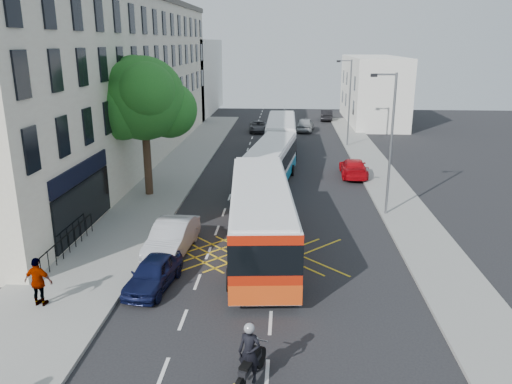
% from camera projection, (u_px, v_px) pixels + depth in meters
% --- Properties ---
extents(ground, '(120.00, 120.00, 0.00)m').
position_uv_depth(ground, '(270.00, 323.00, 18.03)').
color(ground, black).
rests_on(ground, ground).
extents(pavement_left, '(5.00, 70.00, 0.15)m').
position_uv_depth(pavement_left, '(150.00, 195.00, 32.85)').
color(pavement_left, gray).
rests_on(pavement_left, ground).
extents(pavement_right, '(3.00, 70.00, 0.15)m').
position_uv_depth(pavement_right, '(396.00, 199.00, 31.88)').
color(pavement_right, gray).
rests_on(pavement_right, ground).
extents(terrace_main, '(8.30, 45.00, 13.50)m').
position_uv_depth(terrace_main, '(109.00, 80.00, 40.31)').
color(terrace_main, beige).
rests_on(terrace_main, ground).
extents(terrace_far, '(8.00, 20.00, 10.00)m').
position_uv_depth(terrace_far, '(185.00, 77.00, 69.96)').
color(terrace_far, silver).
rests_on(terrace_far, ground).
extents(building_right, '(6.00, 18.00, 8.00)m').
position_uv_depth(building_right, '(372.00, 90.00, 62.06)').
color(building_right, silver).
rests_on(building_right, ground).
extents(street_tree, '(6.30, 5.70, 8.80)m').
position_uv_depth(street_tree, '(143.00, 99.00, 31.01)').
color(street_tree, '#382619').
rests_on(street_tree, pavement_left).
extents(lamp_near, '(1.45, 0.15, 8.00)m').
position_uv_depth(lamp_near, '(390.00, 138.00, 27.78)').
color(lamp_near, slate).
rests_on(lamp_near, pavement_right).
extents(lamp_far, '(1.45, 0.15, 8.00)m').
position_uv_depth(lamp_far, '(349.00, 98.00, 46.89)').
color(lamp_far, slate).
rests_on(lamp_far, pavement_right).
extents(railings, '(0.08, 5.60, 1.14)m').
position_uv_depth(railings, '(69.00, 242.00, 23.46)').
color(railings, black).
rests_on(railings, pavement_left).
extents(bus_near, '(3.73, 12.08, 3.35)m').
position_uv_depth(bus_near, '(261.00, 217.00, 23.66)').
color(bus_near, silver).
rests_on(bus_near, ground).
extents(bus_mid, '(3.75, 10.70, 2.94)m').
position_uv_depth(bus_mid, '(270.00, 164.00, 34.82)').
color(bus_mid, silver).
rests_on(bus_mid, ground).
extents(bus_far, '(2.75, 10.95, 3.08)m').
position_uv_depth(bus_far, '(281.00, 134.00, 45.46)').
color(bus_far, silver).
rests_on(bus_far, ground).
extents(motorbike, '(0.92, 2.23, 2.05)m').
position_uv_depth(motorbike, '(250.00, 356.00, 14.54)').
color(motorbike, black).
rests_on(motorbike, ground).
extents(parked_car_blue, '(2.02, 3.94, 1.28)m').
position_uv_depth(parked_car_blue, '(153.00, 273.00, 20.44)').
color(parked_car_blue, '#0D1337').
rests_on(parked_car_blue, ground).
extents(parked_car_silver, '(1.98, 4.81, 1.55)m').
position_uv_depth(parked_car_silver, '(172.00, 237.00, 23.82)').
color(parked_car_silver, '#A9ABB1').
rests_on(parked_car_silver, ground).
extents(red_hatchback, '(2.01, 4.70, 1.35)m').
position_uv_depth(red_hatchback, '(353.00, 168.00, 37.39)').
color(red_hatchback, red).
rests_on(red_hatchback, ground).
extents(distant_car_grey, '(2.18, 4.29, 1.16)m').
position_uv_depth(distant_car_grey, '(258.00, 127.00, 55.97)').
color(distant_car_grey, '#38393F').
rests_on(distant_car_grey, ground).
extents(distant_car_silver, '(2.29, 4.63, 1.52)m').
position_uv_depth(distant_car_silver, '(305.00, 124.00, 56.31)').
color(distant_car_silver, '#A5A8AC').
rests_on(distant_car_silver, ground).
extents(distant_car_dark, '(1.69, 4.27, 1.38)m').
position_uv_depth(distant_car_dark, '(326.00, 115.00, 64.23)').
color(distant_car_dark, black).
rests_on(distant_car_dark, ground).
extents(pedestrian_far, '(1.17, 0.59, 1.93)m').
position_uv_depth(pedestrian_far, '(39.00, 282.00, 18.68)').
color(pedestrian_far, gray).
rests_on(pedestrian_far, pavement_left).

